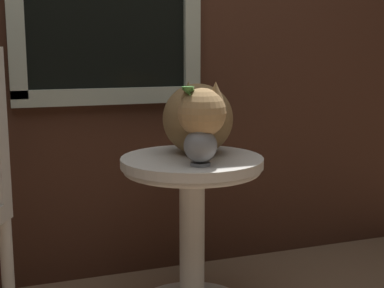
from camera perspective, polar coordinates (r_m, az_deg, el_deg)
name	(u,v)px	position (r m, az deg, el deg)	size (l,w,h in m)	color
wicker_side_table	(192,212)	(2.08, 0.00, -7.10)	(0.53, 0.53, 0.62)	silver
cat	(198,118)	(2.05, 0.68, 2.75)	(0.34, 0.61, 0.29)	olive
pewter_vase_with_ivy	(200,140)	(1.87, 0.82, 0.38)	(0.12, 0.12, 0.27)	gray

